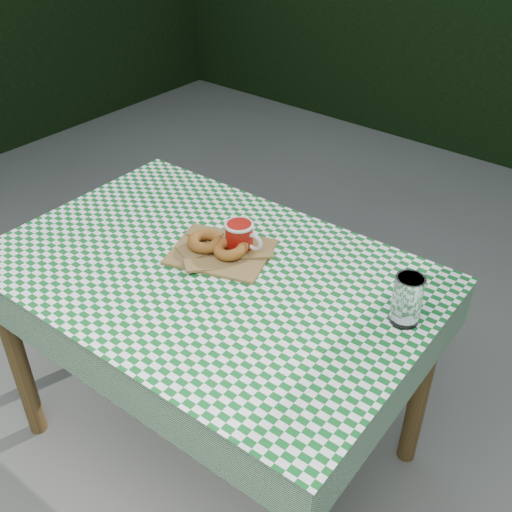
% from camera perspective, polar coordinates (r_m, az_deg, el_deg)
% --- Properties ---
extents(ground, '(60.00, 60.00, 0.00)m').
position_cam_1_polar(ground, '(2.16, -2.18, -19.65)').
color(ground, '#555550').
rests_on(ground, ground).
extents(table, '(1.25, 0.86, 0.75)m').
position_cam_1_polar(table, '(1.96, -4.00, -10.32)').
color(table, brown).
rests_on(table, ground).
extents(tablecloth, '(1.27, 0.88, 0.01)m').
position_cam_1_polar(tablecloth, '(1.71, -4.50, -1.35)').
color(tablecloth, '#0D581F').
rests_on(tablecloth, table).
extents(paper_bag, '(0.34, 0.31, 0.02)m').
position_cam_1_polar(paper_bag, '(1.77, -3.34, 0.45)').
color(paper_bag, olive).
rests_on(paper_bag, tablecloth).
extents(bagel_front, '(0.11, 0.11, 0.03)m').
position_cam_1_polar(bagel_front, '(1.77, -4.82, 1.40)').
color(bagel_front, '#87601C').
rests_on(bagel_front, paper_bag).
extents(bagel_back, '(0.14, 0.14, 0.03)m').
position_cam_1_polar(bagel_back, '(1.74, -2.42, 0.76)').
color(bagel_back, '#9B5220').
rests_on(bagel_back, paper_bag).
extents(coffee_mug, '(0.18, 0.18, 0.09)m').
position_cam_1_polar(coffee_mug, '(1.76, -1.60, 1.82)').
color(coffee_mug, maroon).
rests_on(coffee_mug, tablecloth).
extents(drinking_glass, '(0.10, 0.10, 0.13)m').
position_cam_1_polar(drinking_glass, '(1.53, 14.15, -4.05)').
color(drinking_glass, white).
rests_on(drinking_glass, tablecloth).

